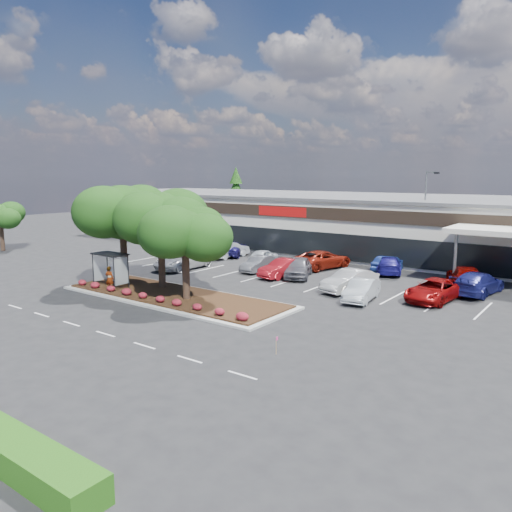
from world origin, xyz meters
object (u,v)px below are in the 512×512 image
Objects in this scene: car_0 at (177,253)px; car_1 at (182,260)px; survey_stake at (276,343)px; light_pole at (425,224)px.

car_1 reaches higher than car_0.
car_0 is 5.17m from car_1.
survey_stake is 0.21× the size of car_0.
light_pole reaches higher than car_1.
car_1 is (4.03, -3.23, 0.11)m from car_0.
car_0 is at bearing 145.01° from survey_stake.
survey_stake is 23.67m from car_1.
car_1 is (-19.58, 13.30, 0.24)m from survey_stake.
light_pole is 1.51× the size of car_1.
light_pole reaches higher than survey_stake.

